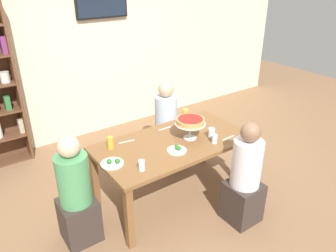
# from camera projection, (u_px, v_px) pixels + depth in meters

# --- Properties ---
(ground_plane) EXTENTS (12.00, 12.00, 0.00)m
(ground_plane) POSITION_uv_depth(u_px,v_px,m) (173.00, 196.00, 3.86)
(ground_plane) COLOR #846042
(rear_partition) EXTENTS (8.00, 0.12, 2.80)m
(rear_partition) POSITION_uv_depth(u_px,v_px,m) (87.00, 46.00, 4.87)
(rear_partition) COLOR beige
(rear_partition) RESTS_ON ground_plane
(dining_table) EXTENTS (1.70, 0.90, 0.74)m
(dining_table) POSITION_uv_depth(u_px,v_px,m) (173.00, 149.00, 3.58)
(dining_table) COLOR brown
(dining_table) RESTS_ON ground_plane
(television) EXTENTS (0.80, 0.05, 0.47)m
(television) POSITION_uv_depth(u_px,v_px,m) (101.00, 1.00, 4.65)
(television) COLOR black
(diner_near_right) EXTENTS (0.34, 0.34, 1.15)m
(diner_near_right) POSITION_uv_depth(u_px,v_px,m) (245.00, 181.00, 3.31)
(diner_near_right) COLOR #382D28
(diner_near_right) RESTS_ON ground_plane
(diner_far_right) EXTENTS (0.34, 0.34, 1.15)m
(diner_far_right) POSITION_uv_depth(u_px,v_px,m) (166.00, 128.00, 4.40)
(diner_far_right) COLOR #382D28
(diner_far_right) RESTS_ON ground_plane
(diner_head_west) EXTENTS (0.34, 0.34, 1.15)m
(diner_head_west) POSITION_uv_depth(u_px,v_px,m) (76.00, 198.00, 3.06)
(diner_head_west) COLOR #382D28
(diner_head_west) RESTS_ON ground_plane
(deep_dish_pizza_stand) EXTENTS (0.34, 0.34, 0.24)m
(deep_dish_pizza_stand) POSITION_uv_depth(u_px,v_px,m) (190.00, 122.00, 3.53)
(deep_dish_pizza_stand) COLOR silver
(deep_dish_pizza_stand) RESTS_ON dining_table
(salad_plate_near_diner) EXTENTS (0.22, 0.22, 0.07)m
(salad_plate_near_diner) POSITION_uv_depth(u_px,v_px,m) (113.00, 163.00, 3.12)
(salad_plate_near_diner) COLOR white
(salad_plate_near_diner) RESTS_ON dining_table
(salad_plate_far_diner) EXTENTS (0.21, 0.21, 0.06)m
(salad_plate_far_diner) POSITION_uv_depth(u_px,v_px,m) (177.00, 150.00, 3.35)
(salad_plate_far_diner) COLOR white
(salad_plate_far_diner) RESTS_ON dining_table
(beer_glass_amber_tall) EXTENTS (0.08, 0.08, 0.14)m
(beer_glass_amber_tall) POSITION_uv_depth(u_px,v_px,m) (185.00, 115.00, 4.02)
(beer_glass_amber_tall) COLOR gold
(beer_glass_amber_tall) RESTS_ON dining_table
(beer_glass_amber_short) EXTENTS (0.07, 0.07, 0.14)m
(beer_glass_amber_short) POSITION_uv_depth(u_px,v_px,m) (110.00, 143.00, 3.38)
(beer_glass_amber_short) COLOR gold
(beer_glass_amber_short) RESTS_ON dining_table
(water_glass_clear_near) EXTENTS (0.06, 0.06, 0.11)m
(water_glass_clear_near) POSITION_uv_depth(u_px,v_px,m) (142.00, 165.00, 3.01)
(water_glass_clear_near) COLOR white
(water_glass_clear_near) RESTS_ON dining_table
(water_glass_clear_far) EXTENTS (0.06, 0.06, 0.10)m
(water_glass_clear_far) POSITION_uv_depth(u_px,v_px,m) (215.00, 139.00, 3.49)
(water_glass_clear_far) COLOR white
(water_glass_clear_far) RESTS_ON dining_table
(water_glass_clear_spare) EXTENTS (0.08, 0.08, 0.11)m
(water_glass_clear_spare) POSITION_uv_depth(u_px,v_px,m) (211.00, 133.00, 3.61)
(water_glass_clear_spare) COLOR white
(water_glass_clear_spare) RESTS_ON dining_table
(cutlery_fork_near) EXTENTS (0.18, 0.02, 0.00)m
(cutlery_fork_near) POSITION_uv_depth(u_px,v_px,m) (228.00, 138.00, 3.61)
(cutlery_fork_near) COLOR silver
(cutlery_fork_near) RESTS_ON dining_table
(cutlery_knife_near) EXTENTS (0.18, 0.04, 0.00)m
(cutlery_knife_near) POSITION_uv_depth(u_px,v_px,m) (198.00, 118.00, 4.08)
(cutlery_knife_near) COLOR silver
(cutlery_knife_near) RESTS_ON dining_table
(cutlery_fork_far) EXTENTS (0.18, 0.05, 0.00)m
(cutlery_fork_far) POSITION_uv_depth(u_px,v_px,m) (127.00, 142.00, 3.54)
(cutlery_fork_far) COLOR silver
(cutlery_fork_far) RESTS_ON dining_table
(cutlery_knife_far) EXTENTS (0.18, 0.02, 0.00)m
(cutlery_knife_far) POSITION_uv_depth(u_px,v_px,m) (165.00, 128.00, 3.83)
(cutlery_knife_far) COLOR silver
(cutlery_knife_far) RESTS_ON dining_table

